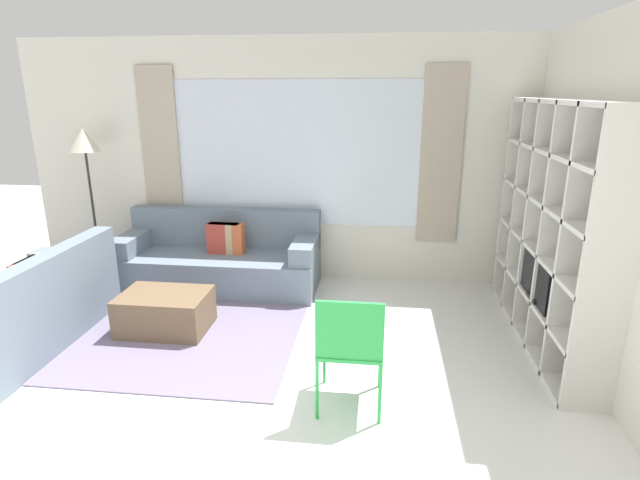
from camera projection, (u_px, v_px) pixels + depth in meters
ground_plane at (226, 434)px, 3.23m from camera, size 16.00×16.00×0.00m
wall_back at (297, 162)px, 5.63m from camera, size 6.33×0.11×2.70m
wall_right at (592, 194)px, 3.92m from camera, size 0.07×4.11×2.70m
area_rug at (144, 323)px, 4.75m from camera, size 3.00×2.23×0.01m
shelving_unit at (556, 229)px, 4.19m from camera, size 0.34×2.22×2.07m
couch_main at (220, 260)px, 5.60m from camera, size 2.19×0.82×0.84m
couch_side at (22, 315)px, 4.22m from camera, size 0.82×1.94×0.84m
ottoman at (165, 312)px, 4.58m from camera, size 0.79×0.55×0.36m
floor_lamp at (85, 150)px, 5.57m from camera, size 0.33×0.33×1.74m
folding_chair at (350, 342)px, 3.33m from camera, size 0.44×0.46×0.86m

